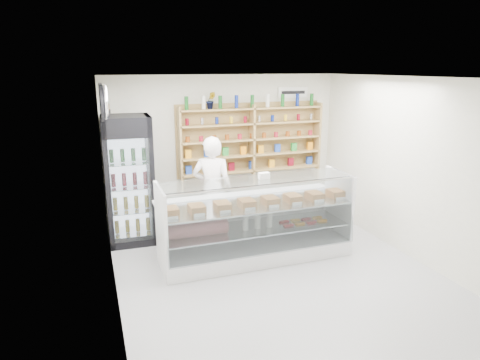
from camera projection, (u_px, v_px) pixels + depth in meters
name	position (u px, v px, depth m)	size (l,w,h in m)	color
room	(279.00, 181.00, 5.91)	(5.00, 5.00, 5.00)	#A2A3A7
display_counter	(256.00, 236.00, 6.71)	(2.99, 0.89, 1.30)	white
shop_worker	(212.00, 190.00, 7.23)	(0.67, 0.44, 1.84)	white
drinks_cooler	(129.00, 180.00, 7.19)	(0.80, 0.78, 2.17)	black
wall_shelving	(252.00, 139.00, 8.15)	(2.84, 0.28, 1.33)	#A1834C
potted_plant	(211.00, 100.00, 7.70)	(0.17, 0.14, 0.31)	#1E6626
security_mirror	(105.00, 102.00, 6.03)	(0.15, 0.50, 0.50)	silver
wall_sign	(293.00, 92.00, 8.34)	(0.62, 0.03, 0.20)	white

